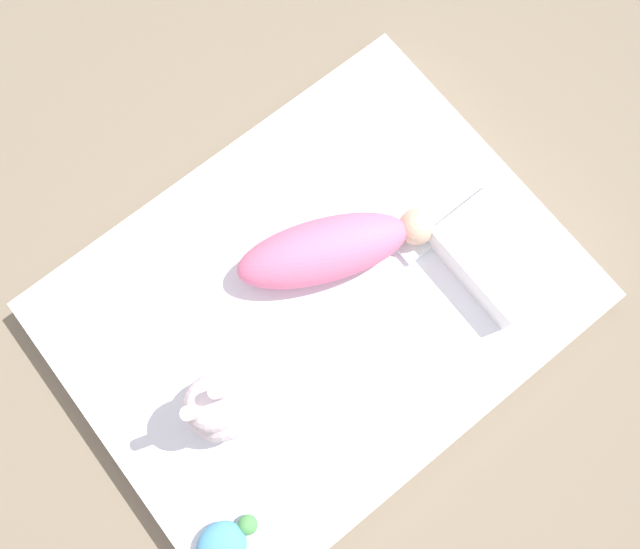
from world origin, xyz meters
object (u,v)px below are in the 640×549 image
at_px(bunny_plush, 218,405).
at_px(swaddled_baby, 330,249).
at_px(turtle_plush, 225,544).
at_px(pillow, 505,249).

bearing_deg(bunny_plush, swaddled_baby, 17.59).
xyz_separation_m(bunny_plush, turtle_plush, (-0.20, -0.28, -0.10)).
bearing_deg(swaddled_baby, turtle_plush, -124.82).
height_order(swaddled_baby, turtle_plush, swaddled_baby).
bearing_deg(swaddled_baby, pillow, -14.54).
distance_m(pillow, turtle_plush, 1.07).
xyz_separation_m(swaddled_baby, pillow, (0.38, -0.30, -0.03)).
height_order(bunny_plush, turtle_plush, bunny_plush).
xyz_separation_m(pillow, turtle_plush, (-1.06, -0.13, -0.02)).
bearing_deg(turtle_plush, swaddled_baby, 32.16).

